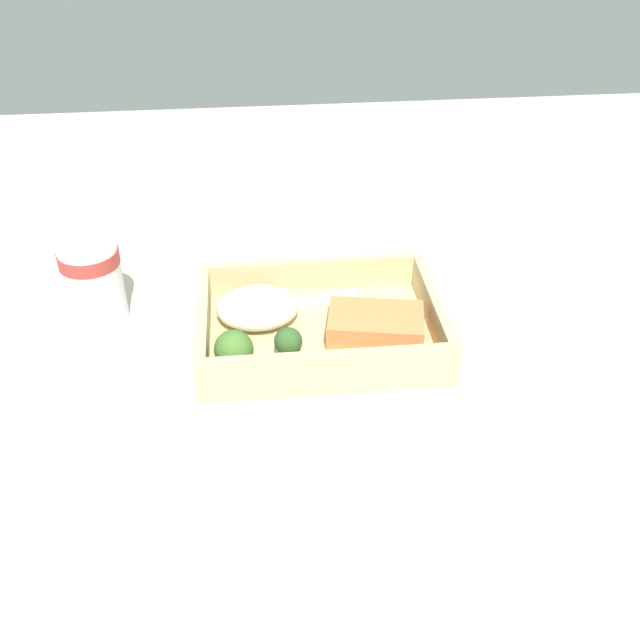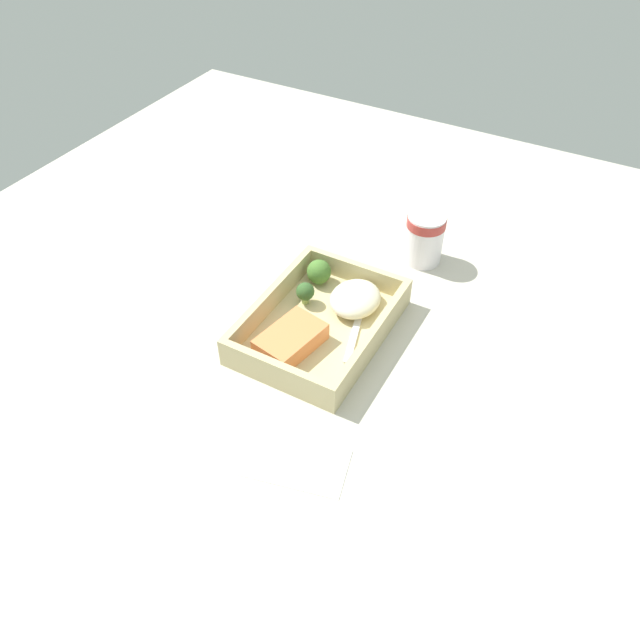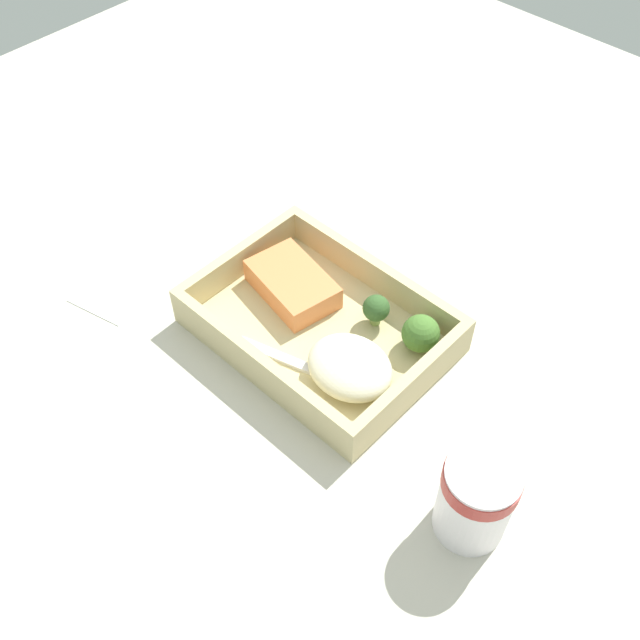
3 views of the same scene
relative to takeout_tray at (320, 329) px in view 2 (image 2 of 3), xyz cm
name	(u,v)px [view 2 (image 2 of 3)]	position (x,y,z in cm)	size (l,w,h in cm)	color
ground_plane	(320,336)	(0.00, 0.00, -1.60)	(160.00, 160.00, 2.00)	beige
takeout_tray	(320,329)	(0.00, 0.00, 0.00)	(27.45, 19.89, 1.20)	#C8B885
tray_rim	(320,318)	(0.00, 0.00, 2.55)	(27.45, 19.89, 3.90)	#C8B885
salmon_fillet	(291,340)	(-6.09, 1.80, 2.12)	(10.58, 6.78, 3.04)	#ED854B
mashed_potatoes	(355,299)	(6.96, -2.79, 2.43)	(9.56, 8.17, 3.66)	beige
broccoli_floret_1	(305,292)	(3.93, 4.97, 2.94)	(3.08, 3.08, 4.00)	#819F52
broccoli_floret_2	(319,272)	(9.75, 5.60, 2.85)	(4.22, 4.22, 4.42)	#7DA456
fork	(357,323)	(3.47, -4.97, 0.82)	(15.64, 5.98, 0.44)	silver
paper_cup	(425,236)	(25.86, -7.12, 4.77)	(6.95, 6.95, 9.60)	white
receipt_slip	(296,462)	(-23.31, -9.22, -0.48)	(7.84, 13.78, 0.24)	white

